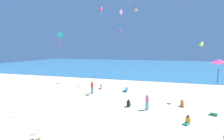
{
  "coord_description": "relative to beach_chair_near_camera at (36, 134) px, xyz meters",
  "views": [
    {
      "loc": [
        4.29,
        -8.74,
        5.65
      ],
      "look_at": [
        0.0,
        5.74,
        3.77
      ],
      "focal_mm": 26.02,
      "sensor_mm": 36.0,
      "label": 1
    }
  ],
  "objects": [
    {
      "name": "ground_plane",
      "position": [
        3.14,
        10.74,
        -0.28
      ],
      "size": [
        120.0,
        120.0,
        0.0
      ],
      "primitive_type": "plane",
      "color": "#C6B58C"
    },
    {
      "name": "ocean_water",
      "position": [
        3.14,
        51.56,
        -0.25
      ],
      "size": [
        120.0,
        60.0,
        0.05
      ],
      "primitive_type": "cube",
      "color": "teal",
      "rests_on": "ground_plane"
    },
    {
      "name": "beach_chair_near_camera",
      "position": [
        0.0,
        0.0,
        0.0
      ],
      "size": [
        0.72,
        0.73,
        0.59
      ],
      "rotation": [
        0.0,
        0.0,
        5.93
      ],
      "color": "white",
      "rests_on": "ground_plane"
    },
    {
      "name": "beach_chair_far_left",
      "position": [
        3.13,
        13.17,
        0.0
      ],
      "size": [
        0.88,
        0.83,
        0.61
      ],
      "rotation": [
        0.0,
        0.0,
        2.68
      ],
      "color": "#2370B2",
      "rests_on": "ground_plane"
    },
    {
      "name": "cooler_box",
      "position": [
        12.08,
        7.48,
        -0.13
      ],
      "size": [
        0.64,
        0.47,
        0.29
      ],
      "rotation": [
        0.0,
        0.0,
        6.01
      ],
      "color": "#339956",
      "rests_on": "ground_plane"
    },
    {
      "name": "person_0",
      "position": [
        9.62,
        4.95,
        -0.0
      ],
      "size": [
        0.58,
        0.66,
        0.74
      ],
      "rotation": [
        0.0,
        0.0,
        4.15
      ],
      "color": "orange",
      "rests_on": "ground_plane"
    },
    {
      "name": "person_2",
      "position": [
        4.57,
        7.52,
        0.01
      ],
      "size": [
        0.4,
        0.64,
        0.78
      ],
      "rotation": [
        0.0,
        0.0,
        1.47
      ],
      "color": "black",
      "rests_on": "ground_plane"
    },
    {
      "name": "person_3",
      "position": [
        6.4,
        7.1,
        0.58
      ],
      "size": [
        0.32,
        0.32,
        1.48
      ],
      "rotation": [
        0.0,
        0.0,
        1.46
      ],
      "color": "#19ADB2",
      "rests_on": "ground_plane"
    },
    {
      "name": "person_4",
      "position": [
        -0.9,
        11.03,
        0.68
      ],
      "size": [
        0.38,
        0.38,
        1.66
      ],
      "rotation": [
        0.0,
        0.0,
        4.88
      ],
      "color": "#19ADB2",
      "rests_on": "ground_plane"
    },
    {
      "name": "person_5",
      "position": [
        -0.64,
        13.71,
        -0.01
      ],
      "size": [
        0.54,
        0.66,
        0.74
      ],
      "rotation": [
        0.0,
        0.0,
        4.25
      ],
      "color": "white",
      "rests_on": "ground_plane"
    },
    {
      "name": "person_6",
      "position": [
        9.73,
        9.14,
        -0.02
      ],
      "size": [
        0.34,
        0.57,
        0.71
      ],
      "rotation": [
        0.0,
        0.0,
        4.73
      ],
      "color": "orange",
      "rests_on": "ground_plane"
    },
    {
      "name": "kite_magenta",
      "position": [
        10.65,
        2.59,
        4.72
      ],
      "size": [
        0.68,
        0.54,
        1.52
      ],
      "rotation": [
        0.0,
        0.0,
        3.1
      ],
      "color": "#DB3DA8"
    },
    {
      "name": "kite_teal",
      "position": [
        -0.78,
        4.22,
        6.58
      ],
      "size": [
        0.42,
        0.56,
        1.41
      ],
      "rotation": [
        0.0,
        0.0,
        1.21
      ],
      "color": "#1EADAD"
    },
    {
      "name": "kite_red",
      "position": [
        -2.6,
        19.27,
        12.56
      ],
      "size": [
        0.85,
        0.95,
        1.78
      ],
      "rotation": [
        0.0,
        0.0,
        2.7
      ],
      "color": "red"
    },
    {
      "name": "kite_purple",
      "position": [
        -1.02,
        26.7,
        9.56
      ],
      "size": [
        1.03,
        0.91,
        1.8
      ],
      "rotation": [
        0.0,
        0.0,
        1.98
      ],
      "color": "purple"
    },
    {
      "name": "kite_pink",
      "position": [
        1.29,
        17.76,
        11.27
      ],
      "size": [
        0.41,
        0.85,
        1.58
      ],
      "rotation": [
        0.0,
        0.0,
        1.11
      ],
      "color": "pink"
    },
    {
      "name": "kite_orange",
      "position": [
        4.23,
        13.39,
        10.46
      ],
      "size": [
        0.56,
        0.68,
        1.08
      ],
      "rotation": [
        0.0,
        0.0,
        1.45
      ],
      "color": "orange"
    },
    {
      "name": "kite_lime",
      "position": [
        11.7,
        11.63,
        6.1
      ],
      "size": [
        0.72,
        0.78,
        1.29
      ],
      "rotation": [
        0.0,
        0.0,
        5.7
      ],
      "color": "#99DB33"
    }
  ]
}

